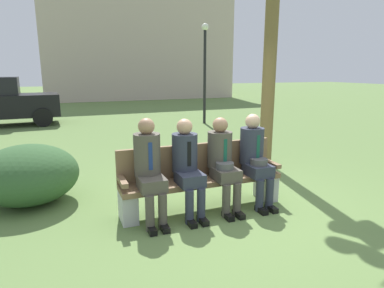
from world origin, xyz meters
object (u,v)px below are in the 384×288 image
Objects in this scene: seated_man_centerleft at (187,162)px; seated_man_rightmost at (255,155)px; park_bench at (201,178)px; seated_man_centerright at (223,159)px; building_backdrop at (133,36)px; street_lamp at (205,63)px; shrub_near_bench at (29,175)px; seated_man_leftmost at (149,165)px.

seated_man_rightmost is at bearing -0.25° from seated_man_centerleft.
seated_man_centerleft is at bearing -152.90° from park_bench.
seated_man_centerleft is 1.01× the size of seated_man_centerright.
park_bench is 1.77× the size of seated_man_centerleft.
building_backdrop reaches higher than seated_man_rightmost.
building_backdrop reaches higher than street_lamp.
seated_man_centerright is 2.80m from shrub_near_bench.
seated_man_centerright is at bearing -25.32° from shrub_near_bench.
seated_man_centerleft is at bearing 179.75° from seated_man_rightmost.
seated_man_leftmost is 0.51m from seated_man_centerleft.
seated_man_centerleft is 0.93× the size of shrub_near_bench.
seated_man_centerleft reaches higher than park_bench.
seated_man_centerleft reaches higher than shrub_near_bench.
building_backdrop is at bearing 81.30° from seated_man_centerright.
seated_man_rightmost is 7.57m from street_lamp.
seated_man_rightmost is at bearing -0.30° from seated_man_leftmost.
street_lamp is (5.35, 5.88, 1.71)m from shrub_near_bench.
seated_man_rightmost is (0.78, -0.13, 0.29)m from park_bench.
seated_man_centerright is 0.10× the size of building_backdrop.
shrub_near_bench is (-3.03, 1.19, -0.29)m from seated_man_rightmost.
street_lamp is at bearing 65.95° from park_bench.
seated_man_leftmost is 1.04× the size of seated_man_centerright.
seated_man_leftmost is 1.92m from shrub_near_bench.
seated_man_leftmost reaches higher than seated_man_centerright.
seated_man_centerleft is at bearing -115.36° from street_lamp.
building_backdrop is (5.76, 19.98, 3.93)m from shrub_near_bench.
street_lamp is 14.28m from building_backdrop.
street_lamp is at bearing 47.71° from shrub_near_bench.
seated_man_centerleft is 0.99× the size of seated_man_rightmost.
building_backdrop is (3.76, 21.17, 3.65)m from seated_man_centerleft.
street_lamp is at bearing 61.34° from seated_man_leftmost.
street_lamp is at bearing 71.86° from seated_man_rightmost.
seated_man_leftmost is 0.95× the size of shrub_near_bench.
street_lamp reaches higher than seated_man_rightmost.
shrub_near_bench is at bearing 154.68° from seated_man_centerright.
park_bench is at bearing 9.41° from seated_man_leftmost.
shrub_near_bench is 8.13m from street_lamp.
park_bench is at bearing 27.10° from seated_man_centerleft.
park_bench is 21.69m from building_backdrop.
seated_man_rightmost is 21.65m from building_backdrop.
park_bench is 1.75× the size of seated_man_rightmost.
park_bench is 1.78× the size of seated_man_centerright.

